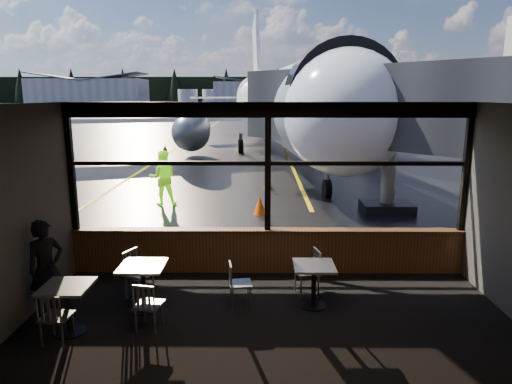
{
  "coord_description": "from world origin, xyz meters",
  "views": [
    {
      "loc": [
        -0.15,
        -9.0,
        3.63
      ],
      "look_at": [
        -0.25,
        1.0,
        1.5
      ],
      "focal_mm": 32.0,
      "sensor_mm": 36.0,
      "label": 1
    }
  ],
  "objects_px": {
    "jet_bridge": "(379,132)",
    "cafe_table_left": "(68,309)",
    "chair_mid_s": "(149,305)",
    "chair_near_e": "(307,272)",
    "chair_mid_w": "(139,274)",
    "cafe_table_mid": "(143,288)",
    "chair_left_s": "(57,317)",
    "ground_crew": "(163,178)",
    "cone_wing": "(165,148)",
    "chair_near_w": "(240,284)",
    "cone_nose": "(268,182)",
    "cafe_table_near": "(314,286)",
    "airliner": "(280,61)",
    "passenger": "(46,268)",
    "cone_extra": "(260,205)"
  },
  "relations": [
    {
      "from": "chair_near_w",
      "to": "chair_left_s",
      "type": "relative_size",
      "value": 0.95
    },
    {
      "from": "passenger",
      "to": "cafe_table_near",
      "type": "bearing_deg",
      "value": -44.65
    },
    {
      "from": "cone_wing",
      "to": "passenger",
      "type": "bearing_deg",
      "value": -83.3
    },
    {
      "from": "cone_extra",
      "to": "passenger",
      "type": "bearing_deg",
      "value": -118.0
    },
    {
      "from": "cafe_table_left",
      "to": "ground_crew",
      "type": "distance_m",
      "value": 8.54
    },
    {
      "from": "cafe_table_near",
      "to": "cafe_table_left",
      "type": "bearing_deg",
      "value": -166.23
    },
    {
      "from": "chair_mid_s",
      "to": "cone_extra",
      "type": "relative_size",
      "value": 1.46
    },
    {
      "from": "cafe_table_mid",
      "to": "cone_nose",
      "type": "bearing_deg",
      "value": 77.66
    },
    {
      "from": "jet_bridge",
      "to": "cafe_table_near",
      "type": "distance_m",
      "value": 7.92
    },
    {
      "from": "passenger",
      "to": "airliner",
      "type": "bearing_deg",
      "value": 28.78
    },
    {
      "from": "ground_crew",
      "to": "cone_extra",
      "type": "height_order",
      "value": "ground_crew"
    },
    {
      "from": "cafe_table_near",
      "to": "cone_nose",
      "type": "bearing_deg",
      "value": 93.45
    },
    {
      "from": "cafe_table_near",
      "to": "chair_left_s",
      "type": "relative_size",
      "value": 0.92
    },
    {
      "from": "ground_crew",
      "to": "cone_nose",
      "type": "bearing_deg",
      "value": -152.89
    },
    {
      "from": "chair_mid_s",
      "to": "airliner",
      "type": "bearing_deg",
      "value": 93.38
    },
    {
      "from": "cone_nose",
      "to": "cone_extra",
      "type": "relative_size",
      "value": 0.85
    },
    {
      "from": "passenger",
      "to": "chair_left_s",
      "type": "bearing_deg",
      "value": -108.36
    },
    {
      "from": "jet_bridge",
      "to": "cafe_table_mid",
      "type": "relative_size",
      "value": 13.89
    },
    {
      "from": "chair_near_e",
      "to": "chair_near_w",
      "type": "height_order",
      "value": "chair_near_e"
    },
    {
      "from": "cone_extra",
      "to": "ground_crew",
      "type": "bearing_deg",
      "value": 159.13
    },
    {
      "from": "cafe_table_near",
      "to": "chair_mid_s",
      "type": "xyz_separation_m",
      "value": [
        -2.67,
        -0.82,
        0.02
      ]
    },
    {
      "from": "chair_mid_s",
      "to": "cone_wing",
      "type": "xyz_separation_m",
      "value": [
        -4.43,
        22.77,
        -0.15
      ]
    },
    {
      "from": "passenger",
      "to": "cone_extra",
      "type": "relative_size",
      "value": 2.92
    },
    {
      "from": "chair_near_e",
      "to": "chair_left_s",
      "type": "bearing_deg",
      "value": 100.91
    },
    {
      "from": "cone_wing",
      "to": "chair_left_s",
      "type": "bearing_deg",
      "value": -82.23
    },
    {
      "from": "cone_nose",
      "to": "cone_extra",
      "type": "xyz_separation_m",
      "value": [
        -0.32,
        -4.01,
        0.04
      ]
    },
    {
      "from": "jet_bridge",
      "to": "chair_mid_s",
      "type": "distance_m",
      "value": 9.85
    },
    {
      "from": "cone_nose",
      "to": "chair_near_e",
      "type": "bearing_deg",
      "value": -86.77
    },
    {
      "from": "jet_bridge",
      "to": "chair_near_w",
      "type": "distance_m",
      "value": 8.43
    },
    {
      "from": "cafe_table_near",
      "to": "chair_left_s",
      "type": "height_order",
      "value": "chair_left_s"
    },
    {
      "from": "cone_nose",
      "to": "cafe_table_near",
      "type": "bearing_deg",
      "value": -86.55
    },
    {
      "from": "cafe_table_mid",
      "to": "cone_wing",
      "type": "distance_m",
      "value": 22.51
    },
    {
      "from": "chair_near_w",
      "to": "cafe_table_mid",
      "type": "bearing_deg",
      "value": -91.76
    },
    {
      "from": "cafe_table_mid",
      "to": "cafe_table_left",
      "type": "distance_m",
      "value": 1.24
    },
    {
      "from": "jet_bridge",
      "to": "cafe_table_left",
      "type": "xyz_separation_m",
      "value": [
        -6.71,
        -8.04,
        -2.1
      ]
    },
    {
      "from": "cone_extra",
      "to": "cone_nose",
      "type": "bearing_deg",
      "value": 85.39
    },
    {
      "from": "chair_left_s",
      "to": "ground_crew",
      "type": "xyz_separation_m",
      "value": [
        -0.26,
        8.82,
        0.5
      ]
    },
    {
      "from": "cafe_table_mid",
      "to": "chair_left_s",
      "type": "distance_m",
      "value": 1.48
    },
    {
      "from": "jet_bridge",
      "to": "chair_mid_s",
      "type": "bearing_deg",
      "value": -124.77
    },
    {
      "from": "cone_extra",
      "to": "cafe_table_mid",
      "type": "bearing_deg",
      "value": -106.91
    },
    {
      "from": "cone_wing",
      "to": "cone_extra",
      "type": "distance_m",
      "value": 16.79
    },
    {
      "from": "chair_near_w",
      "to": "chair_mid_w",
      "type": "relative_size",
      "value": 0.9
    },
    {
      "from": "chair_near_e",
      "to": "chair_mid_w",
      "type": "xyz_separation_m",
      "value": [
        -3.06,
        -0.14,
        0.01
      ]
    },
    {
      "from": "airliner",
      "to": "chair_near_w",
      "type": "bearing_deg",
      "value": -99.88
    },
    {
      "from": "cone_wing",
      "to": "cafe_table_mid",
      "type": "bearing_deg",
      "value": -79.31
    },
    {
      "from": "cone_extra",
      "to": "airliner",
      "type": "bearing_deg",
      "value": 85.33
    },
    {
      "from": "chair_near_e",
      "to": "cone_extra",
      "type": "height_order",
      "value": "chair_near_e"
    },
    {
      "from": "chair_near_e",
      "to": "ground_crew",
      "type": "distance_m",
      "value": 8.2
    },
    {
      "from": "chair_mid_s",
      "to": "jet_bridge",
      "type": "bearing_deg",
      "value": 66.22
    },
    {
      "from": "chair_near_w",
      "to": "airliner",
      "type": "bearing_deg",
      "value": 167.35
    }
  ]
}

